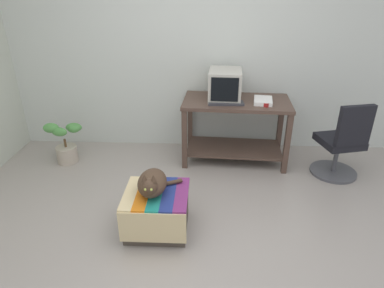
{
  "coord_description": "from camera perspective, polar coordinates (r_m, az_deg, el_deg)",
  "views": [
    {
      "loc": [
        0.11,
        -2.13,
        1.98
      ],
      "look_at": [
        -0.02,
        0.85,
        0.55
      ],
      "focal_mm": 31.1,
      "sensor_mm": 36.0,
      "label": 1
    }
  ],
  "objects": [
    {
      "name": "keyboard",
      "position": [
        3.8,
        5.84,
        7.0
      ],
      "size": [
        0.41,
        0.16,
        0.02
      ],
      "primitive_type": "cube",
      "rotation": [
        0.0,
        0.0,
        0.04
      ],
      "color": "#333338",
      "rests_on": "desk"
    },
    {
      "name": "back_wall",
      "position": [
        4.24,
        1.05,
        16.36
      ],
      "size": [
        8.0,
        0.1,
        2.6
      ],
      "primitive_type": "cube",
      "color": "silver",
      "rests_on": "ground_plane"
    },
    {
      "name": "ground_plane",
      "position": [
        2.92,
        -0.35,
        -17.22
      ],
      "size": [
        14.0,
        14.0,
        0.0
      ],
      "primitive_type": "plane",
      "color": "#9E9389"
    },
    {
      "name": "pen",
      "position": [
        4.03,
        12.84,
        7.46
      ],
      "size": [
        0.01,
        0.14,
        0.01
      ],
      "primitive_type": "cylinder",
      "rotation": [
        0.0,
        1.57,
        1.56
      ],
      "color": "black",
      "rests_on": "desk"
    },
    {
      "name": "stapler",
      "position": [
        3.79,
        12.22,
        6.65
      ],
      "size": [
        0.1,
        0.1,
        0.04
      ],
      "primitive_type": "cube",
      "rotation": [
        0.0,
        0.0,
        0.77
      ],
      "color": "#A31E1E",
      "rests_on": "desk"
    },
    {
      "name": "cat",
      "position": [
        2.83,
        -6.84,
        -6.67
      ],
      "size": [
        0.37,
        0.4,
        0.26
      ],
      "rotation": [
        0.0,
        0.0,
        0.01
      ],
      "color": "#473323",
      "rests_on": "ottoman_with_blanket"
    },
    {
      "name": "ottoman_with_blanket",
      "position": [
        2.99,
        -6.04,
        -11.34
      ],
      "size": [
        0.55,
        0.54,
        0.38
      ],
      "color": "#4C4238",
      "rests_on": "ground_plane"
    },
    {
      "name": "tv_monitor",
      "position": [
        3.94,
        5.67,
        10.03
      ],
      "size": [
        0.39,
        0.49,
        0.34
      ],
      "rotation": [
        0.0,
        0.0,
        -0.06
      ],
      "color": "#BCB7A8",
      "rests_on": "desk"
    },
    {
      "name": "office_chair",
      "position": [
        4.02,
        24.31,
        -0.18
      ],
      "size": [
        0.52,
        0.52,
        0.89
      ],
      "rotation": [
        0.0,
        0.0,
        3.38
      ],
      "color": "#4C4C51",
      "rests_on": "ground_plane"
    },
    {
      "name": "desk",
      "position": [
        4.03,
        7.46,
        4.11
      ],
      "size": [
        1.28,
        0.74,
        0.77
      ],
      "rotation": [
        0.0,
        0.0,
        -0.06
      ],
      "color": "#4C382D",
      "rests_on": "ground_plane"
    },
    {
      "name": "potted_plant",
      "position": [
        4.31,
        -20.87,
        0.14
      ],
      "size": [
        0.39,
        0.35,
        0.55
      ],
      "color": "#B7A893",
      "rests_on": "ground_plane"
    },
    {
      "name": "book",
      "position": [
        3.91,
        12.09,
        7.27
      ],
      "size": [
        0.24,
        0.32,
        0.04
      ],
      "primitive_type": "cube",
      "rotation": [
        0.0,
        0.0,
        -0.14
      ],
      "color": "white",
      "rests_on": "desk"
    }
  ]
}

